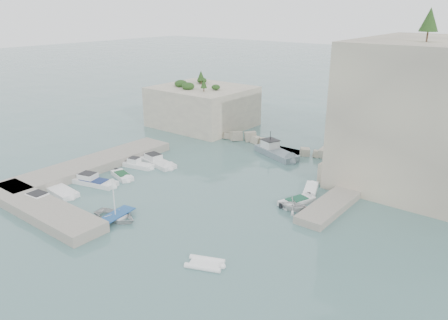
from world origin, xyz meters
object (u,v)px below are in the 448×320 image
Objects in this scene: motorboat_c at (122,178)px; inflatable_dinghy at (205,265)px; tender_east_d at (338,184)px; rowboat at (116,219)px; motorboat_d at (94,184)px; motorboat_b at (139,167)px; tender_east_c at (311,191)px; tender_east_b at (297,204)px; motorboat_a at (158,164)px; tender_east_a at (293,210)px; work_boat at (276,156)px; motorboat_f at (44,206)px; motorboat_e at (62,194)px.

motorboat_c is 22.84m from inflatable_dinghy.
motorboat_c is 0.96× the size of tender_east_d.
inflatable_dinghy is (12.64, -0.68, 0.00)m from rowboat.
motorboat_c is 0.64× the size of motorboat_d.
motorboat_b reaches higher than tender_east_c.
tender_east_b is at bearing 164.88° from tender_east_c.
motorboat_a is at bearing 70.53° from motorboat_d.
inflatable_dinghy is at bearing -5.47° from motorboat_c.
motorboat_d is 1.37× the size of rowboat.
motorboat_a is 1.64× the size of tender_east_c.
tender_east_d reaches higher than tender_east_c.
motorboat_c is 22.41m from tender_east_a.
rowboat is 27.31m from work_boat.
tender_east_b is (12.65, 14.80, 0.00)m from rowboat.
tender_east_c reaches higher than inflatable_dinghy.
tender_east_b is 4.08m from tender_east_c.
rowboat is 1.15× the size of tender_east_c.
tender_east_c is (20.99, 21.69, 0.00)m from motorboat_f.
tender_east_a reaches higher than motorboat_e.
tender_east_d is (23.36, 18.57, 0.00)m from motorboat_d.
tender_east_a is at bearing -142.58° from tender_east_b.
tender_east_c is (21.81, 14.55, 0.00)m from motorboat_d.
motorboat_e is 26.53m from tender_east_a.
tender_east_a is 0.37× the size of work_boat.
motorboat_a reaches higher than tender_east_b.
motorboat_c is at bearing 85.71° from tender_east_a.
tender_east_c is (22.22, 18.67, 0.00)m from motorboat_e.
tender_east_c is 4.31m from tender_east_d.
motorboat_c is at bearing 97.27° from tender_east_c.
motorboat_b is at bearing -106.87° from motorboat_a.
motorboat_f is 1.51× the size of tender_east_d.
motorboat_e is at bearing 106.07° from motorboat_f.
tender_east_c is 13.04m from work_boat.
motorboat_a is 21.32m from tender_east_b.
motorboat_e is (-1.31, -13.83, 0.00)m from motorboat_a.
motorboat_a is 2.03× the size of inflatable_dinghy.
tender_east_c is (22.08, 7.25, 0.00)m from motorboat_b.
tender_east_d is at bearing 24.36° from motorboat_d.
tender_east_b is (-0.57, 1.72, 0.00)m from tender_east_a.
inflatable_dinghy is at bearing -41.67° from motorboat_b.
motorboat_a is at bearing 107.21° from motorboat_c.
rowboat is (9.82, -11.61, 0.00)m from motorboat_b.
work_boat reaches higher than motorboat_d.
motorboat_e is 1.61× the size of tender_east_a.
inflatable_dinghy is at bearing -0.27° from motorboat_f.
motorboat_c is 26.95m from tender_east_d.
motorboat_d is 1.49× the size of tender_east_d.
tender_east_d reaches higher than tender_east_b.
motorboat_d reaches higher than tender_east_c.
rowboat is at bearing 126.31° from tender_east_c.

